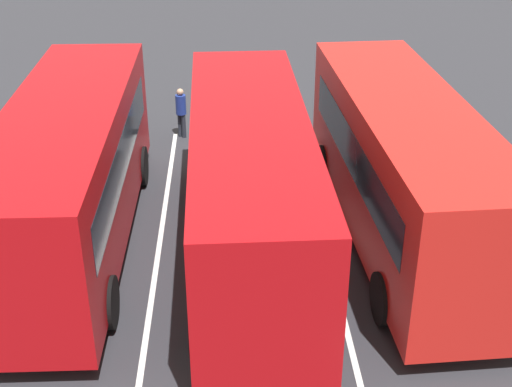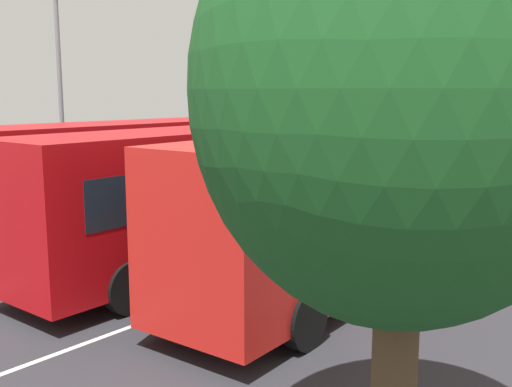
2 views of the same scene
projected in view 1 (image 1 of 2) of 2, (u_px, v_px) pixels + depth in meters
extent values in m
plane|color=#2B2B30|center=(243.00, 255.00, 16.21)|extent=(70.07, 70.07, 0.00)
cube|color=red|center=(404.00, 166.00, 16.01)|extent=(9.79, 3.09, 3.07)
cube|color=#19232D|center=(359.00, 66.00, 19.83)|extent=(0.26, 2.16, 1.29)
cube|color=#19232D|center=(353.00, 153.00, 15.73)|extent=(8.09, 0.62, 0.98)
cube|color=#19232D|center=(457.00, 149.00, 15.94)|extent=(8.09, 0.62, 0.98)
cube|color=black|center=(360.00, 48.00, 19.60)|extent=(0.23, 1.96, 0.32)
cube|color=black|center=(354.00, 136.00, 20.86)|extent=(0.25, 2.26, 0.36)
cylinder|color=black|center=(325.00, 164.00, 19.27)|extent=(1.09, 0.35, 1.07)
cylinder|color=black|center=(408.00, 161.00, 19.47)|extent=(1.09, 0.35, 1.07)
cylinder|color=black|center=(383.00, 299.00, 13.84)|extent=(1.09, 0.35, 1.07)
cylinder|color=black|center=(498.00, 292.00, 14.04)|extent=(1.09, 0.35, 1.07)
cube|color=#B70C11|center=(250.00, 185.00, 15.16)|extent=(9.72, 2.77, 3.07)
cube|color=#19232D|center=(240.00, 77.00, 18.99)|extent=(0.19, 2.16, 1.29)
cube|color=#19232D|center=(194.00, 171.00, 14.92)|extent=(8.10, 0.35, 0.98)
cube|color=#19232D|center=(306.00, 168.00, 15.05)|extent=(8.10, 0.35, 0.98)
cube|color=black|center=(240.00, 58.00, 18.76)|extent=(0.17, 1.96, 0.32)
cube|color=black|center=(241.00, 149.00, 20.02)|extent=(0.18, 2.26, 0.36)
cylinder|color=black|center=(199.00, 180.00, 18.46)|extent=(1.08, 0.32, 1.07)
cylinder|color=black|center=(288.00, 177.00, 18.59)|extent=(1.08, 0.32, 1.07)
cylinder|color=black|center=(197.00, 329.00, 13.01)|extent=(1.08, 0.32, 1.07)
cylinder|color=black|center=(322.00, 324.00, 13.14)|extent=(1.08, 0.32, 1.07)
cube|color=#B70C11|center=(70.00, 171.00, 15.76)|extent=(9.67, 2.55, 3.07)
cube|color=#19232D|center=(100.00, 69.00, 19.60)|extent=(0.14, 2.16, 1.29)
cube|color=#19232D|center=(13.00, 157.00, 15.55)|extent=(8.10, 0.16, 0.98)
cube|color=#19232D|center=(122.00, 155.00, 15.64)|extent=(8.10, 0.16, 0.98)
cube|color=black|center=(98.00, 51.00, 19.38)|extent=(0.12, 1.96, 0.32)
cube|color=black|center=(107.00, 140.00, 20.63)|extent=(0.12, 2.26, 0.36)
cylinder|color=black|center=(55.00, 168.00, 19.09)|extent=(1.07, 0.29, 1.07)
cylinder|color=black|center=(141.00, 166.00, 19.18)|extent=(1.07, 0.29, 1.07)
cylinder|color=black|center=(108.00, 303.00, 13.72)|extent=(1.07, 0.29, 1.07)
cylinder|color=#232833|center=(184.00, 126.00, 22.11)|extent=(0.13, 0.13, 0.77)
cylinder|color=#232833|center=(180.00, 125.00, 22.19)|extent=(0.13, 0.13, 0.77)
cylinder|color=navy|center=(181.00, 105.00, 21.83)|extent=(0.45, 0.45, 0.61)
sphere|color=tan|center=(180.00, 92.00, 21.64)|extent=(0.21, 0.21, 0.21)
cube|color=silver|center=(328.00, 253.00, 16.26)|extent=(14.40, 0.32, 0.01)
cube|color=silver|center=(158.00, 256.00, 16.16)|extent=(14.40, 0.32, 0.01)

